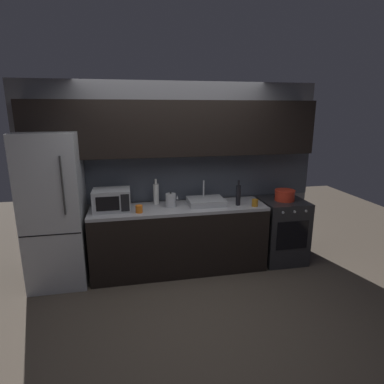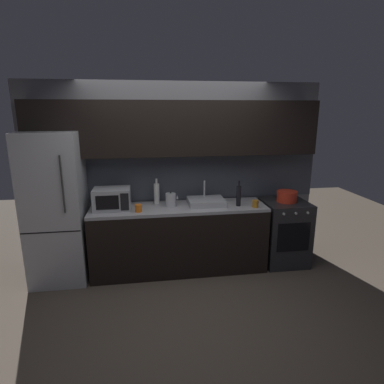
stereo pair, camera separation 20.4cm
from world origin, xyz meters
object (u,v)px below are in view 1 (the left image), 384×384
(oven_range, at_px, (282,230))
(wine_bottle_white, at_px, (156,194))
(mug_amber, at_px, (255,203))
(kettle, at_px, (171,200))
(cooking_pot, at_px, (285,195))
(refrigerator, at_px, (55,210))
(microwave, at_px, (112,200))
(mug_orange, at_px, (139,209))
(wine_bottle_dark, at_px, (238,195))

(oven_range, xyz_separation_m, wine_bottle_white, (-1.77, 0.19, 0.59))
(wine_bottle_white, height_order, mug_amber, wine_bottle_white)
(oven_range, xyz_separation_m, kettle, (-1.60, 0.02, 0.54))
(kettle, xyz_separation_m, cooking_pot, (1.60, -0.02, -0.01))
(oven_range, height_order, wine_bottle_white, wine_bottle_white)
(refrigerator, relative_size, kettle, 9.42)
(refrigerator, distance_m, kettle, 1.43)
(kettle, relative_size, wine_bottle_white, 0.59)
(refrigerator, bearing_deg, oven_range, -0.02)
(microwave, bearing_deg, mug_amber, -6.33)
(wine_bottle_white, bearing_deg, kettle, -45.16)
(kettle, bearing_deg, refrigerator, -179.28)
(microwave, relative_size, mug_amber, 4.85)
(wine_bottle_white, distance_m, mug_amber, 1.32)
(wine_bottle_white, relative_size, cooking_pot, 1.24)
(mug_orange, bearing_deg, oven_range, 4.33)
(wine_bottle_dark, height_order, mug_amber, wine_bottle_dark)
(wine_bottle_white, bearing_deg, wine_bottle_dark, -15.00)
(wine_bottle_dark, bearing_deg, wine_bottle_white, 165.00)
(wine_bottle_dark, distance_m, mug_amber, 0.24)
(oven_range, distance_m, mug_amber, 0.74)
(mug_amber, bearing_deg, refrigerator, 175.79)
(cooking_pot, bearing_deg, wine_bottle_dark, -172.81)
(cooking_pot, bearing_deg, mug_amber, -160.33)
(mug_amber, relative_size, mug_orange, 1.01)
(refrigerator, distance_m, mug_orange, 1.02)
(mug_orange, xyz_separation_m, cooking_pot, (2.02, 0.15, 0.03))
(mug_orange, bearing_deg, cooking_pot, 4.36)
(wine_bottle_dark, xyz_separation_m, mug_orange, (-1.30, -0.06, -0.09))
(cooking_pot, bearing_deg, kettle, 179.37)
(wine_bottle_white, xyz_separation_m, cooking_pot, (1.78, -0.19, -0.07))
(wine_bottle_dark, bearing_deg, microwave, 176.18)
(kettle, bearing_deg, microwave, 179.96)
(kettle, relative_size, mug_orange, 2.13)
(kettle, height_order, cooking_pot, kettle)
(oven_range, xyz_separation_m, mug_amber, (-0.51, -0.18, 0.50))
(wine_bottle_white, bearing_deg, refrigerator, -171.23)
(refrigerator, relative_size, microwave, 4.11)
(refrigerator, bearing_deg, mug_orange, -8.66)
(microwave, xyz_separation_m, mug_amber, (1.83, -0.20, -0.09))
(wine_bottle_dark, xyz_separation_m, wine_bottle_white, (-1.06, 0.28, 0.00))
(kettle, relative_size, wine_bottle_dark, 0.59)
(kettle, relative_size, cooking_pot, 0.73)
(microwave, relative_size, mug_orange, 4.90)
(microwave, distance_m, mug_orange, 0.38)
(wine_bottle_dark, xyz_separation_m, mug_amber, (0.20, -0.09, -0.09))
(wine_bottle_dark, bearing_deg, kettle, 173.02)
(wine_bottle_dark, height_order, cooking_pot, wine_bottle_dark)
(wine_bottle_white, xyz_separation_m, mug_amber, (1.26, -0.38, -0.09))
(kettle, xyz_separation_m, mug_amber, (1.09, -0.20, -0.04))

